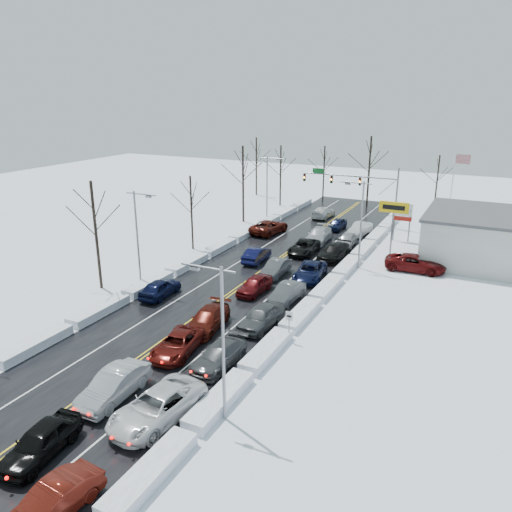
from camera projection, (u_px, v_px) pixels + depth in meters
The scene contains 45 objects.
ground at pixel (241, 286), 46.73m from camera, with size 160.00×160.00×0.00m, color white.
road_surface at pixel (250, 280), 48.43m from camera, with size 14.00×84.00×0.01m, color black.
snow_bank_left at pixel (185, 268), 51.62m from camera, with size 1.45×72.00×0.68m, color white.
snow_bank_right at pixel (325, 293), 45.25m from camera, with size 1.45×72.00×0.68m, color white.
traffic_signal_mast at pixel (359, 184), 67.44m from camera, with size 13.28×0.39×8.00m.
tires_plus_sign at pixel (394, 211), 54.40m from camera, with size 3.20×0.34×6.00m.
used_vehicles_sign at pixel (403, 214), 60.05m from camera, with size 2.20×0.22×4.65m.
speed_limit_sign at pixel (289, 321), 35.96m from camera, with size 0.55×0.09×2.35m.
flagpole at pixel (453, 185), 64.10m from camera, with size 1.87×1.20×10.00m.
streetlight_se at pixel (219, 332), 26.25m from camera, with size 3.20×0.25×9.00m.
streetlight_ne at pixel (360, 218), 50.12m from camera, with size 3.20×0.25×9.00m.
streetlight_sw at pixel (139, 232), 45.14m from camera, with size 3.20×0.25×9.00m.
streetlight_nw at pixel (268, 183), 69.01m from camera, with size 3.20×0.25×9.00m.
tree_left_b at pixel (94, 215), 44.25m from camera, with size 4.00×4.00×10.00m.
tree_left_c at pixel (191, 199), 56.09m from camera, with size 3.40×3.40×8.50m.
tree_left_d at pixel (243, 169), 67.89m from camera, with size 4.20×4.20×10.50m.
tree_left_e at pixel (281, 164), 78.17m from camera, with size 3.80×3.80×9.50m.
tree_far_a at pixel (256, 155), 86.19m from camera, with size 4.00×4.00×10.00m.
tree_far_b at pixel (324, 163), 82.23m from camera, with size 3.60×3.60×9.00m.
tree_far_c at pixel (370, 158), 76.74m from camera, with size 4.40×4.40×11.00m.
tree_far_d at pixel (438, 172), 74.37m from camera, with size 3.40×3.40×8.50m.
queued_car_0 at pixel (42, 455), 24.98m from camera, with size 1.91×4.74×1.62m, color black.
queued_car_1 at pixel (115, 398), 29.67m from camera, with size 1.82×5.22×1.72m, color #A4A7AC.
queued_car_2 at pixel (178, 353), 34.79m from camera, with size 2.37×5.13×1.43m, color #4C0E0A.
queued_car_3 at pixel (208, 328), 38.44m from camera, with size 2.17×5.33×1.55m, color #430F08.
queued_car_4 at pixel (255, 293), 45.24m from camera, with size 1.82×4.53×1.54m, color #510A0D.
queued_car_5 at pixel (276, 275), 49.57m from camera, with size 1.63×4.68×1.54m, color #45484B.
queued_car_6 at pixel (304, 254), 56.25m from camera, with size 2.55×5.54×1.54m, color black.
queued_car_7 at pixel (318, 242), 60.73m from camera, with size 2.34×5.77×1.67m, color #A5A7AD.
queued_car_8 at pixel (337, 229), 66.15m from camera, with size 1.70×4.21×1.44m, color black.
queued_car_10 at pixel (158, 419), 27.73m from camera, with size 2.82×6.11×1.70m, color silver.
queued_car_11 at pixel (219, 365), 33.23m from camera, with size 2.05×5.05×1.47m, color #3F4144.
queued_car_12 at pixel (261, 327), 38.71m from camera, with size 2.03×5.05×1.72m, color #414446.
queued_car_13 at pixel (287, 301), 43.43m from camera, with size 1.63×4.68×1.54m, color #45474A.
queued_car_14 at pixel (310, 279), 48.64m from camera, with size 2.56×5.55×1.54m, color black.
queued_car_15 at pixel (334, 259), 54.44m from camera, with size 2.23×5.49×1.59m, color black.
queued_car_16 at pixel (347, 246), 59.07m from camera, with size 1.79×4.45×1.52m, color gray.
queued_car_17 at pixel (360, 235), 63.66m from camera, with size 1.66×4.76×1.57m, color silver.
oncoming_car_0 at pixel (257, 261), 53.62m from camera, with size 1.63×4.68×1.54m, color #0B0D33.
oncoming_car_1 at pixel (269, 233), 64.40m from camera, with size 2.85×6.18×1.72m, color #440F09.
oncoming_car_2 at pixel (323, 217), 72.46m from camera, with size 2.17×5.35×1.55m, color silver.
oncoming_car_3 at pixel (161, 296), 44.47m from camera, with size 1.90×4.71×1.61m, color black.
parked_car_0 at pixel (415, 271), 50.84m from camera, with size 2.77×6.01×1.67m, color #4B0A0A.
parked_car_1 at pixel (450, 264), 52.84m from camera, with size 2.34×5.76×1.67m, color #424447.
parked_car_2 at pixel (440, 242), 60.42m from camera, with size 1.57×3.91×1.33m, color black.
Camera 1 is at (20.47, -38.40, 17.32)m, focal length 35.00 mm.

